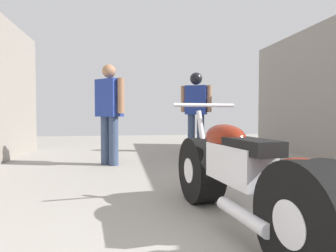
{
  "coord_description": "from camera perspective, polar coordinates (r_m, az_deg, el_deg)",
  "views": [
    {
      "loc": [
        -0.86,
        -0.19,
        0.85
      ],
      "look_at": [
        -0.29,
        3.35,
        0.71
      ],
      "focal_mm": 30.81,
      "sensor_mm": 36.0,
      "label": 1
    }
  ],
  "objects": [
    {
      "name": "ground_plane",
      "position": [
        3.88,
        3.89,
        -10.47
      ],
      "size": [
        16.79,
        16.79,
        0.0
      ],
      "primitive_type": "plane",
      "color": "gray"
    },
    {
      "name": "motorcycle_maroon_cruiser",
      "position": [
        2.19,
        14.13,
        -10.01
      ],
      "size": [
        0.63,
        2.07,
        0.96
      ],
      "color": "black",
      "rests_on": "ground_plane"
    },
    {
      "name": "mechanic_in_blue",
      "position": [
        4.99,
        -11.54,
        3.46
      ],
      "size": [
        0.55,
        0.57,
        1.7
      ],
      "color": "#384766",
      "rests_on": "ground_plane"
    },
    {
      "name": "mechanic_with_helmet",
      "position": [
        6.66,
        5.56,
        4.26
      ],
      "size": [
        0.7,
        0.43,
        1.82
      ],
      "color": "#384766",
      "rests_on": "ground_plane"
    }
  ]
}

